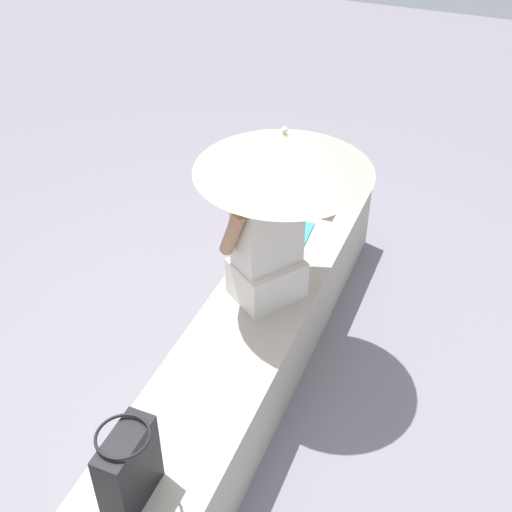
{
  "coord_description": "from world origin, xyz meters",
  "views": [
    {
      "loc": [
        2.23,
        0.98,
        2.73
      ],
      "look_at": [
        -0.14,
        0.0,
        0.78
      ],
      "focal_mm": 46.28,
      "sensor_mm": 36.0,
      "label": 1
    }
  ],
  "objects_px": {
    "tote_bag_canvas": "(315,188)",
    "magazine": "(292,233)",
    "person_seated": "(267,235)",
    "handbag_black": "(129,468)",
    "parasol": "(284,152)"
  },
  "relations": [
    {
      "from": "parasol",
      "to": "handbag_black",
      "type": "relative_size",
      "value": 2.61
    },
    {
      "from": "tote_bag_canvas",
      "to": "parasol",
      "type": "bearing_deg",
      "value": 6.93
    },
    {
      "from": "person_seated",
      "to": "handbag_black",
      "type": "height_order",
      "value": "person_seated"
    },
    {
      "from": "handbag_black",
      "to": "magazine",
      "type": "distance_m",
      "value": 1.9
    },
    {
      "from": "parasol",
      "to": "tote_bag_canvas",
      "type": "relative_size",
      "value": 3.69
    },
    {
      "from": "person_seated",
      "to": "magazine",
      "type": "xyz_separation_m",
      "value": [
        -0.57,
        -0.06,
        -0.38
      ]
    },
    {
      "from": "parasol",
      "to": "magazine",
      "type": "xyz_separation_m",
      "value": [
        -0.56,
        -0.13,
        -0.85
      ]
    },
    {
      "from": "parasol",
      "to": "handbag_black",
      "type": "distance_m",
      "value": 1.5
    },
    {
      "from": "parasol",
      "to": "magazine",
      "type": "bearing_deg",
      "value": -166.74
    },
    {
      "from": "tote_bag_canvas",
      "to": "magazine",
      "type": "bearing_deg",
      "value": -3.37
    },
    {
      "from": "person_seated",
      "to": "handbag_black",
      "type": "relative_size",
      "value": 2.38
    },
    {
      "from": "parasol",
      "to": "magazine",
      "type": "height_order",
      "value": "parasol"
    },
    {
      "from": "parasol",
      "to": "handbag_black",
      "type": "xyz_separation_m",
      "value": [
        1.33,
        -0.1,
        -0.67
      ]
    },
    {
      "from": "person_seated",
      "to": "tote_bag_canvas",
      "type": "relative_size",
      "value": 3.38
    },
    {
      "from": "person_seated",
      "to": "handbag_black",
      "type": "bearing_deg",
      "value": -1.21
    }
  ]
}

